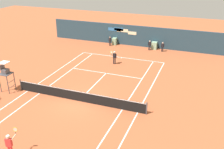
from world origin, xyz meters
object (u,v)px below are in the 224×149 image
at_px(tennis_ball_near_service_line, 78,63).
at_px(player_near_side, 9,144).
at_px(ball_kid_left_post, 110,41).
at_px(player_on_baseline, 114,57).
at_px(ball_kid_centre_post, 163,46).
at_px(umpire_chair, 5,72).
at_px(tennis_ball_mid_court, 78,66).
at_px(tennis_ball_by_sideline, 112,59).
at_px(ball_kid_right_post, 150,45).

bearing_deg(tennis_ball_near_service_line, player_near_side, -77.32).
bearing_deg(ball_kid_left_post, tennis_ball_near_service_line, 81.20).
height_order(player_on_baseline, player_near_side, player_near_side).
bearing_deg(player_near_side, ball_kid_left_post, 83.87).
height_order(ball_kid_centre_post, tennis_ball_near_service_line, ball_kid_centre_post).
height_order(umpire_chair, player_on_baseline, umpire_chair).
xyz_separation_m(player_near_side, tennis_ball_mid_court, (-2.99, 14.67, -0.93)).
relative_size(umpire_chair, player_near_side, 1.56).
distance_m(player_on_baseline, tennis_ball_by_sideline, 1.87).
distance_m(umpire_chair, ball_kid_left_post, 16.78).
bearing_deg(ball_kid_right_post, player_near_side, 73.25).
bearing_deg(ball_kid_left_post, tennis_ball_mid_court, 85.45).
relative_size(tennis_ball_by_sideline, tennis_ball_mid_court, 1.00).
xyz_separation_m(ball_kid_left_post, ball_kid_centre_post, (7.44, -0.00, -0.01)).
distance_m(player_near_side, ball_kid_centre_post, 23.90).
bearing_deg(player_near_side, ball_kid_right_post, 69.97).
xyz_separation_m(umpire_chair, player_near_side, (6.33, -7.09, -0.90)).
relative_size(player_on_baseline, tennis_ball_mid_court, 25.87).
height_order(player_on_baseline, ball_kid_centre_post, player_on_baseline).
relative_size(umpire_chair, tennis_ball_by_sideline, 41.74).
distance_m(player_on_baseline, ball_kid_left_post, 7.11).
relative_size(player_on_baseline, ball_kid_left_post, 1.34).
relative_size(ball_kid_left_post, ball_kid_centre_post, 1.01).
relative_size(player_near_side, ball_kid_centre_post, 1.41).
xyz_separation_m(player_near_side, tennis_ball_by_sideline, (-0.31, 18.33, -0.93)).
distance_m(umpire_chair, tennis_ball_near_service_line, 9.17).
xyz_separation_m(ball_kid_centre_post, tennis_ball_near_service_line, (-8.50, -7.76, -0.71)).
bearing_deg(player_on_baseline, tennis_ball_by_sideline, -62.27).
distance_m(player_on_baseline, player_near_side, 16.94).
relative_size(player_on_baseline, player_near_side, 0.97).
xyz_separation_m(umpire_chair, tennis_ball_near_service_line, (2.82, 8.53, -1.82)).
height_order(player_on_baseline, ball_kid_right_post, player_on_baseline).
relative_size(umpire_chair, tennis_ball_mid_court, 41.74).
distance_m(player_on_baseline, tennis_ball_mid_court, 4.30).
xyz_separation_m(player_near_side, tennis_ball_near_service_line, (-3.51, 15.62, -0.93)).
bearing_deg(ball_kid_left_post, player_on_baseline, 114.06).
bearing_deg(ball_kid_right_post, umpire_chair, 50.70).
bearing_deg(ball_kid_right_post, tennis_ball_mid_court, 45.52).
bearing_deg(umpire_chair, player_near_side, 41.78).
bearing_deg(tennis_ball_mid_court, ball_kid_left_post, 86.47).
height_order(ball_kid_left_post, tennis_ball_mid_court, ball_kid_left_post).
height_order(tennis_ball_by_sideline, tennis_ball_near_service_line, same).
xyz_separation_m(ball_kid_centre_post, tennis_ball_mid_court, (-7.98, -8.70, -0.71)).
height_order(umpire_chair, ball_kid_right_post, umpire_chair).
height_order(ball_kid_left_post, ball_kid_centre_post, ball_kid_left_post).
distance_m(umpire_chair, player_near_side, 9.54).
bearing_deg(tennis_ball_near_service_line, ball_kid_centre_post, 42.39).
bearing_deg(tennis_ball_mid_court, player_on_baseline, 32.48).
bearing_deg(player_near_side, ball_kid_centre_post, 65.84).
bearing_deg(ball_kid_right_post, ball_kid_left_post, -8.84).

